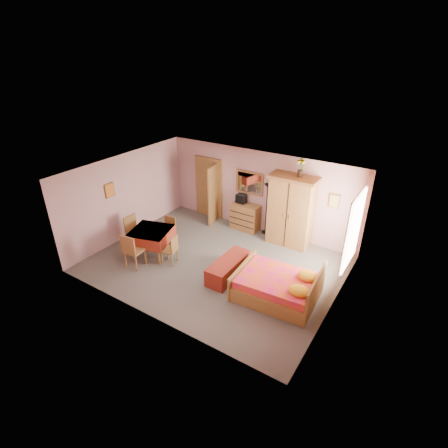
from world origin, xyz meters
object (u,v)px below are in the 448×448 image
Objects in this scene: floor_lamp at (266,209)px; chair_south at (134,250)px; wardrobe at (291,211)px; stereo at (241,199)px; chair_west at (136,232)px; bed at (277,281)px; sunflower_vase at (301,168)px; chest_of_drawers at (245,217)px; chair_east at (169,250)px; wall_mirror at (250,183)px; chair_north at (167,232)px; bench at (229,268)px; dining_table at (152,242)px.

chair_south is at bearing -120.51° from floor_lamp.
stereo is at bearing 174.84° from wardrobe.
bed is at bearing 94.11° from chair_west.
stereo is 2.35m from sunflower_vase.
chest_of_drawers is 0.79m from floor_lamp.
chair_east is at bearing 37.78° from chair_south.
wall_mirror is at bearing 168.35° from wardrobe.
chair_east is at bearing -106.29° from wall_mirror.
wardrobe reaches higher than chair_north.
sunflower_vase reaches higher than bed.
chair_west is at bearing 178.16° from bed.
wall_mirror reaches higher than floor_lamp.
bench is 2.45m from chair_north.
bed is at bearing 8.58° from chair_south.
chest_of_drawers is 3.00× the size of stereo.
floor_lamp is (0.67, -0.09, -0.71)m from wall_mirror.
sunflower_vase reaches higher than bench.
chair_west is at bearing -145.68° from wardrobe.
bed is at bearing 169.76° from chair_north.
wall_mirror is 3.80m from bed.
bench is 3.13m from chair_west.
chair_north is (-1.48, -2.33, -1.12)m from wall_mirror.
bed is 3.83m from dining_table.
sunflower_vase is 4.29m from chair_north.
dining_table is 1.05× the size of chair_south.
wall_mirror is at bearing 145.57° from chair_west.
floor_lamp is (0.67, 0.12, 0.40)m from chest_of_drawers.
chest_of_drawers is at bearing -12.94° from stereo.
sunflower_vase is at bearing -150.08° from chair_north.
stereo reaches higher than chair_west.
wardrobe is 2.50× the size of chair_north.
floor_lamp is 1.94× the size of chair_north.
wardrobe is 4.58m from chair_south.
wall_mirror is (0.00, 0.21, 1.11)m from chest_of_drawers.
wall_mirror is 3.06× the size of stereo.
chest_of_drawers is 3.78m from chair_south.
chair_east is (-0.58, -2.91, -0.60)m from stereo.
wardrobe is at bearing 103.70° from bed.
wall_mirror is 0.59m from stereo.
floor_lamp is at bearing -9.82° from wall_mirror.
chair_west reaches higher than dining_table.
wardrobe is 4.13m from dining_table.
wall_mirror is 4.11m from chair_south.
floor_lamp is at bearing 171.64° from sunflower_vase.
chair_north is (0.01, 0.67, 0.04)m from dining_table.
stereo is at bearing -23.69° from chair_east.
sunflower_vase is 0.60× the size of chair_north.
wall_mirror is at bearing 172.36° from floor_lamp.
wall_mirror is at bearing 40.19° from stereo.
wall_mirror reaches higher than stereo.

